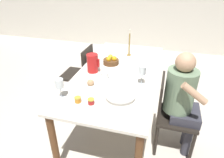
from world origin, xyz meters
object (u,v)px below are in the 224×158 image
at_px(wine_glass_water, 142,71).
at_px(fruit_bowl, 111,61).
at_px(serving_tray, 120,96).
at_px(teacup_near_person, 105,76).
at_px(chair_opposite, 81,73).
at_px(jam_jar_amber, 78,99).
at_px(jam_jar_red, 91,101).
at_px(person_seated, 182,97).
at_px(wine_glass_juice, 60,84).
at_px(candlestick_tall, 129,45).
at_px(bread_plate, 91,84).
at_px(red_pitcher, 93,63).
at_px(chair_person_side, 171,113).

bearing_deg(wine_glass_water, fruit_bowl, 137.59).
bearing_deg(wine_glass_water, serving_tray, -117.39).
relative_size(teacup_near_person, serving_tray, 0.47).
height_order(chair_opposite, jam_jar_amber, chair_opposite).
bearing_deg(jam_jar_red, serving_tray, 36.40).
height_order(person_seated, wine_glass_water, person_seated).
relative_size(person_seated, wine_glass_water, 5.44).
bearing_deg(wine_glass_juice, candlestick_tall, 71.24).
bearing_deg(jam_jar_red, wine_glass_water, 50.64).
bearing_deg(wine_glass_water, bread_plate, -160.81).
distance_m(person_seated, teacup_near_person, 0.86).
xyz_separation_m(red_pitcher, jam_jar_amber, (0.09, -0.64, -0.08)).
height_order(wine_glass_water, serving_tray, wine_glass_water).
relative_size(chair_person_side, person_seated, 0.75).
bearing_deg(jam_jar_red, chair_person_side, 29.65).
relative_size(serving_tray, candlestick_tall, 0.80).
distance_m(red_pitcher, jam_jar_red, 0.67).
bearing_deg(red_pitcher, teacup_near_person, -33.47).
relative_size(person_seated, candlestick_tall, 3.15).
relative_size(chair_opposite, red_pitcher, 3.94).
bearing_deg(wine_glass_juice, serving_tray, 15.63).
height_order(red_pitcher, jam_jar_red, red_pitcher).
distance_m(wine_glass_juice, teacup_near_person, 0.58).
height_order(wine_glass_juice, jam_jar_amber, wine_glass_juice).
bearing_deg(chair_opposite, fruit_bowl, -104.92).
relative_size(chair_person_side, fruit_bowl, 4.31).
bearing_deg(jam_jar_red, person_seated, 27.12).
xyz_separation_m(jam_jar_amber, fruit_bowl, (0.06, 0.91, 0.01)).
distance_m(chair_person_side, teacup_near_person, 0.83).
relative_size(serving_tray, jam_jar_red, 4.77).
relative_size(chair_person_side, serving_tray, 2.94).
relative_size(serving_tray, bread_plate, 1.64).
bearing_deg(teacup_near_person, red_pitcher, 146.53).
xyz_separation_m(chair_person_side, bread_plate, (-0.87, -0.12, 0.30)).
bearing_deg(serving_tray, jam_jar_amber, -153.58).
distance_m(wine_glass_water, jam_jar_amber, 0.73).
bearing_deg(teacup_near_person, wine_glass_water, -2.63).
bearing_deg(chair_person_side, jam_jar_red, -60.35).
relative_size(person_seated, teacup_near_person, 8.33).
xyz_separation_m(chair_person_side, red_pitcher, (-0.96, 0.20, 0.39)).
xyz_separation_m(serving_tray, bread_plate, (-0.36, 0.13, 0.01)).
relative_size(chair_person_side, bread_plate, 4.82).
height_order(chair_person_side, candlestick_tall, candlestick_tall).
bearing_deg(chair_opposite, wine_glass_juice, -165.52).
bearing_deg(chair_opposite, person_seated, -113.55).
bearing_deg(candlestick_tall, jam_jar_red, -94.66).
height_order(person_seated, fruit_bowl, person_seated).
height_order(jam_jar_red, fruit_bowl, fruit_bowl).
distance_m(jam_jar_amber, fruit_bowl, 0.91).
xyz_separation_m(person_seated, wine_glass_water, (-0.44, 0.06, 0.21)).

